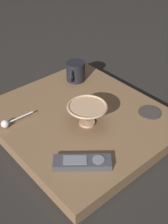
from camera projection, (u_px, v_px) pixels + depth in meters
name	position (u px, v px, depth m)	size (l,w,h in m)	color
ground_plane	(81.00, 124.00, 1.09)	(6.00, 6.00, 0.00)	black
table	(81.00, 120.00, 1.07)	(0.56, 0.61, 0.05)	brown
cereal_bowl	(87.00, 113.00, 0.99)	(0.14, 0.14, 0.08)	tan
coffee_mug	(76.00, 72.00, 1.23)	(0.10, 0.08, 0.08)	black
teaspoon	(7.00, 123.00, 1.00)	(0.12, 0.03, 0.03)	silver
tv_remote_near	(82.00, 162.00, 0.86)	(0.17, 0.15, 0.02)	#38383D
drink_coaster	(150.00, 112.00, 1.07)	(0.08, 0.08, 0.01)	#332D28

